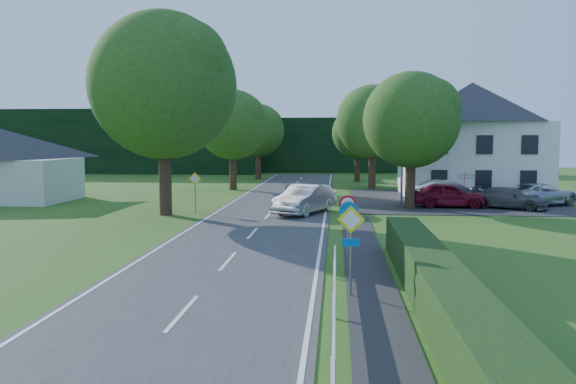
# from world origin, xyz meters

# --- Properties ---
(road) EXTENTS (7.00, 80.00, 0.04)m
(road) POSITION_xyz_m (0.00, 20.00, 0.02)
(road) COLOR #333335
(road) RESTS_ON ground
(parking_pad) EXTENTS (14.00, 16.00, 0.04)m
(parking_pad) POSITION_xyz_m (12.00, 33.00, 0.02)
(parking_pad) COLOR #27272A
(parking_pad) RESTS_ON ground
(line_edge_left) EXTENTS (0.12, 80.00, 0.01)m
(line_edge_left) POSITION_xyz_m (-3.25, 20.00, 0.04)
(line_edge_left) COLOR white
(line_edge_left) RESTS_ON road
(line_edge_right) EXTENTS (0.12, 80.00, 0.01)m
(line_edge_right) POSITION_xyz_m (3.25, 20.00, 0.04)
(line_edge_right) COLOR white
(line_edge_right) RESTS_ON road
(line_centre) EXTENTS (0.12, 80.00, 0.01)m
(line_centre) POSITION_xyz_m (0.00, 20.00, 0.04)
(line_centre) COLOR white
(line_centre) RESTS_ON road
(tree_main) EXTENTS (9.40, 9.40, 11.64)m
(tree_main) POSITION_xyz_m (-6.00, 24.00, 5.82)
(tree_main) COLOR #204C17
(tree_main) RESTS_ON ground
(tree_left_far) EXTENTS (7.00, 7.00, 8.58)m
(tree_left_far) POSITION_xyz_m (-5.00, 40.00, 4.29)
(tree_left_far) COLOR #204C17
(tree_left_far) RESTS_ON ground
(tree_right_far) EXTENTS (7.40, 7.40, 9.09)m
(tree_right_far) POSITION_xyz_m (7.00, 42.00, 4.54)
(tree_right_far) COLOR #204C17
(tree_right_far) RESTS_ON ground
(tree_left_back) EXTENTS (6.60, 6.60, 8.07)m
(tree_left_back) POSITION_xyz_m (-4.50, 52.00, 4.04)
(tree_left_back) COLOR #204C17
(tree_left_back) RESTS_ON ground
(tree_right_back) EXTENTS (6.20, 6.20, 7.56)m
(tree_right_back) POSITION_xyz_m (6.00, 50.00, 3.78)
(tree_right_back) COLOR #204C17
(tree_right_back) RESTS_ON ground
(tree_right_mid) EXTENTS (7.00, 7.00, 8.58)m
(tree_right_mid) POSITION_xyz_m (8.50, 28.00, 4.29)
(tree_right_mid) COLOR #204C17
(tree_right_mid) RESTS_ON ground
(treeline_left) EXTENTS (44.00, 6.00, 8.00)m
(treeline_left) POSITION_xyz_m (-28.00, 62.00, 4.00)
(treeline_left) COLOR black
(treeline_left) RESTS_ON ground
(treeline_right) EXTENTS (30.00, 5.00, 7.00)m
(treeline_right) POSITION_xyz_m (8.00, 66.00, 3.50)
(treeline_right) COLOR black
(treeline_right) RESTS_ON ground
(house_white) EXTENTS (10.60, 8.40, 8.60)m
(house_white) POSITION_xyz_m (14.00, 36.00, 4.41)
(house_white) COLOR white
(house_white) RESTS_ON ground
(streetlight) EXTENTS (2.03, 0.18, 8.00)m
(streetlight) POSITION_xyz_m (8.06, 30.00, 4.46)
(streetlight) COLOR slate
(streetlight) RESTS_ON ground
(sign_priority_right) EXTENTS (0.78, 0.09, 2.59)m
(sign_priority_right) POSITION_xyz_m (4.30, 7.98, 1.80)
(sign_priority_right) COLOR slate
(sign_priority_right) RESTS_ON ground
(sign_roundabout) EXTENTS (0.64, 0.08, 2.37)m
(sign_roundabout) POSITION_xyz_m (4.30, 10.98, 1.67)
(sign_roundabout) COLOR slate
(sign_roundabout) RESTS_ON ground
(sign_speed_limit) EXTENTS (0.64, 0.11, 2.37)m
(sign_speed_limit) POSITION_xyz_m (4.30, 12.97, 1.77)
(sign_speed_limit) COLOR slate
(sign_speed_limit) RESTS_ON ground
(sign_priority_left) EXTENTS (0.78, 0.09, 2.44)m
(sign_priority_left) POSITION_xyz_m (-4.50, 24.98, 1.72)
(sign_priority_left) COLOR slate
(sign_priority_left) RESTS_ON ground
(moving_car) EXTENTS (3.70, 5.42, 1.69)m
(moving_car) POSITION_xyz_m (2.04, 24.99, 0.89)
(moving_car) COLOR silver
(moving_car) RESTS_ON road
(motorcycle) EXTENTS (0.89, 1.82, 0.92)m
(motorcycle) POSITION_xyz_m (0.08, 36.35, 0.50)
(motorcycle) COLOR black
(motorcycle) RESTS_ON road
(parked_car_red) EXTENTS (4.66, 1.99, 1.57)m
(parked_car_red) POSITION_xyz_m (11.02, 28.76, 0.82)
(parked_car_red) COLOR maroon
(parked_car_red) RESTS_ON parking_pad
(parked_car_silver_a) EXTENTS (5.01, 2.69, 1.57)m
(parked_car_silver_a) POSITION_xyz_m (11.56, 31.58, 0.82)
(parked_car_silver_a) COLOR #AFAEB2
(parked_car_silver_a) RESTS_ON parking_pad
(parked_car_grey) EXTENTS (4.84, 3.82, 1.31)m
(parked_car_grey) POSITION_xyz_m (14.72, 28.44, 0.70)
(parked_car_grey) COLOR #4D4D52
(parked_car_grey) RESTS_ON parking_pad
(parked_car_silver_b) EXTENTS (5.77, 4.67, 1.46)m
(parked_car_silver_b) POSITION_xyz_m (17.28, 30.36, 0.77)
(parked_car_silver_b) COLOR silver
(parked_car_silver_b) RESTS_ON parking_pad
(parasol) EXTENTS (2.59, 2.63, 2.07)m
(parasol) POSITION_xyz_m (12.69, 31.73, 1.07)
(parasol) COLOR #C94010
(parasol) RESTS_ON parking_pad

